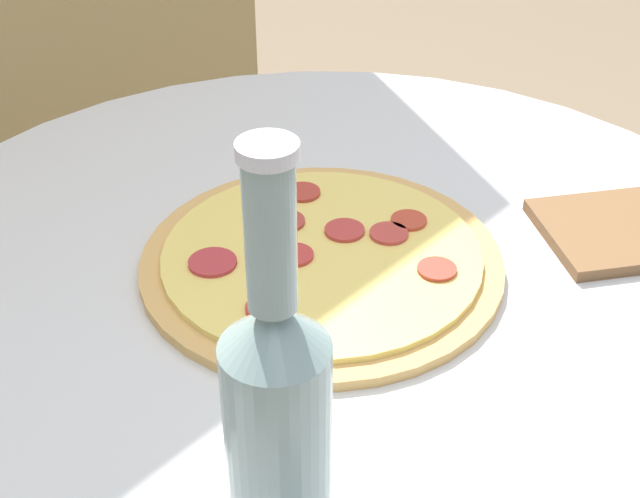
{
  "coord_description": "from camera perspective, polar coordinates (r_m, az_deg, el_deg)",
  "views": [
    {
      "loc": [
        -0.49,
        -0.42,
        1.22
      ],
      "look_at": [
        -0.0,
        0.01,
        0.77
      ],
      "focal_mm": 50.0,
      "sensor_mm": 36.0,
      "label": 1
    }
  ],
  "objects": [
    {
      "name": "table",
      "position": [
        0.91,
        0.51,
        -10.32
      ],
      "size": [
        0.88,
        0.88,
        0.75
      ],
      "color": "silver",
      "rests_on": "ground_plane"
    },
    {
      "name": "pizza",
      "position": [
        0.8,
        -0.0,
        -0.71
      ],
      "size": [
        0.33,
        0.33,
        0.02
      ],
      "color": "tan",
      "rests_on": "table"
    },
    {
      "name": "beer_bottle",
      "position": [
        0.51,
        -2.74,
        -10.65
      ],
      "size": [
        0.06,
        0.06,
        0.28
      ],
      "color": "gray",
      "rests_on": "table"
    }
  ]
}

